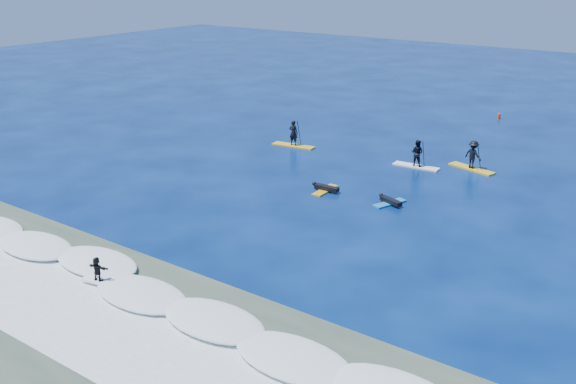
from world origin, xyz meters
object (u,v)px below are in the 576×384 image
Objects in this scene: sup_paddler_center at (417,155)px; prone_paddler_far at (390,202)px; sup_paddler_right at (473,157)px; marker_buoy at (499,116)px; wave_surfer at (97,271)px; prone_paddler_near at (325,189)px; sup_paddler_left at (293,137)px.

prone_paddler_far is at bearing -79.77° from sup_paddler_center.
sup_paddler_right is 16.10m from marker_buoy.
wave_surfer is (-5.89, -16.55, 0.55)m from prone_paddler_far.
prone_paddler_far is 17.57m from wave_surfer.
marker_buoy reaches higher than prone_paddler_near.
sup_paddler_left is 2.00× the size of wave_surfer.
sup_paddler_center is at bearing 69.98° from wave_surfer.
marker_buoy is at bearing 74.06° from wave_surfer.
sup_paddler_left reaches higher than marker_buoy.
sup_paddler_left is at bearing 79.96° from prone_paddler_far.
marker_buoy is (2.47, 25.32, 0.11)m from prone_paddler_near.
sup_paddler_left is 9.99m from sup_paddler_center.
wave_surfer is at bearing -102.97° from sup_paddler_center.
sup_paddler_left reaches higher than wave_surfer.
prone_paddler_near is 4.32m from prone_paddler_far.
sup_paddler_center is (9.96, 0.69, 0.10)m from sup_paddler_left.
prone_paddler_far is (11.77, -6.81, -0.58)m from sup_paddler_left.
sup_paddler_right is at bearing 2.68° from sup_paddler_left.
sup_paddler_right is 2.00× the size of wave_surfer.
marker_buoy is (-1.85, 25.00, 0.12)m from prone_paddler_far.
wave_surfer is at bearing -90.33° from sup_paddler_right.
sup_paddler_right is 5.48× the size of marker_buoy.
sup_paddler_center is 17.51m from marker_buoy.
marker_buoy is (9.92, 18.19, -0.47)m from sup_paddler_left.
marker_buoy is at bearing -7.95° from prone_paddler_near.
prone_paddler_far is (4.31, 0.32, -0.01)m from prone_paddler_near.
prone_paddler_far is at bearing -37.84° from sup_paddler_left.
wave_surfer is 2.75× the size of marker_buoy.
sup_paddler_left is 1.49× the size of prone_paddler_near.
sup_paddler_center is 3.77m from sup_paddler_right.
sup_paddler_right is 11.25m from prone_paddler_near.
sup_paddler_center is 5.18× the size of marker_buoy.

